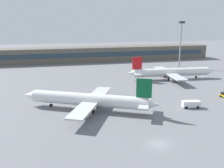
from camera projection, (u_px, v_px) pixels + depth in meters
name	position (u px, v px, depth m)	size (l,w,h in m)	color
ground_plane	(115.00, 92.00, 89.03)	(400.00, 400.00, 0.00)	slate
terminal_building	(89.00, 54.00, 153.83)	(158.18, 12.13, 9.00)	#5B564C
airplane_near	(88.00, 100.00, 70.26)	(38.68, 27.94, 10.28)	silver
airplane_mid	(172.00, 72.00, 107.59)	(41.18, 28.76, 10.17)	white
service_van_white	(191.00, 104.00, 72.66)	(5.46, 2.98, 2.08)	white
floodlight_tower_west	(181.00, 41.00, 133.35)	(3.20, 0.80, 24.96)	gray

